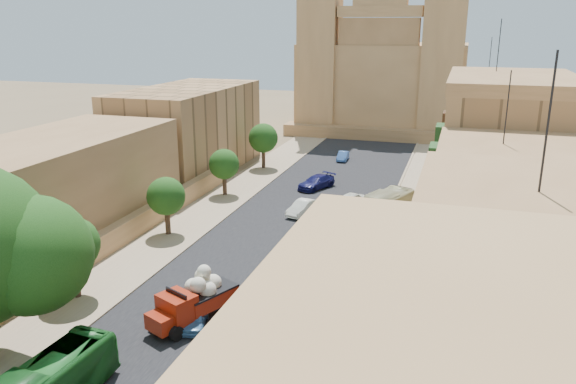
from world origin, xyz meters
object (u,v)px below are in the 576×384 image
Objects in this scene: red_truck at (194,298)px; car_blue_a at (195,318)px; street_tree_b at (166,196)px; car_dkblue at (316,182)px; car_blue_b at (343,156)px; street_tree_a at (72,245)px; bus_cream_east at (376,212)px; street_tree_d at (263,138)px; pedestrian_a at (373,356)px; street_tree_c at (224,164)px; car_cream at (304,244)px; car_white_a at (303,208)px; pedestrian_c at (398,287)px; bus_red_east at (301,302)px; olive_pickup at (355,261)px; car_white_b at (353,199)px; church at (383,72)px.

car_blue_a is (0.31, -0.58, -0.92)m from red_truck.
street_tree_b is 1.02× the size of car_dkblue.
red_truck reaches higher than car_blue_b.
car_blue_b is (8.57, 42.75, -3.05)m from street_tree_a.
car_dkblue is at bearing 63.31° from street_tree_b.
bus_cream_east reaches higher than car_blue_b.
red_truck is at bearing -65.22° from car_dkblue.
street_tree_d is 38.34m from car_blue_a.
street_tree_d is 43.41m from pedestrian_a.
street_tree_c reaches higher than car_cream.
bus_cream_east reaches higher than car_white_a.
street_tree_b reaches higher than pedestrian_a.
street_tree_a is 3.19× the size of pedestrian_c.
car_white_a reaches higher than car_blue_a.
car_blue_a is at bearing -76.38° from street_tree_d.
street_tree_c is (-0.00, 24.00, -0.40)m from street_tree_a.
olive_pickup is at bearing -124.78° from bus_red_east.
pedestrian_c is at bearing -17.39° from street_tree_b.
car_white_a is at bearing -90.48° from car_blue_b.
car_cream is at bearing -109.51° from pedestrian_c.
car_white_b is (-3.08, 5.47, -0.74)m from bus_cream_east.
car_cream is at bearing -53.94° from car_dkblue.
street_tree_a is 25.09m from bus_cream_east.
pedestrian_c is (11.37, -36.99, 0.27)m from car_blue_b.
church reaches higher than car_cream.
street_tree_d reaches higher than bus_red_east.
bus_cream_east is at bearing -46.24° from street_tree_d.
car_dkblue is at bearing 90.28° from red_truck.
olive_pickup is 1.05× the size of car_white_a.
pedestrian_a is 8.37m from pedestrian_c.
street_tree_b is (0.00, 12.00, -0.32)m from street_tree_a.
car_white_a is 1.02× the size of car_white_b.
red_truck reaches higher than car_dkblue.
bus_cream_east is at bearing 2.85° from car_white_a.
street_tree_c is 12.01m from street_tree_d.
street_tree_b is at bearing -108.42° from car_blue_b.
car_blue_a is 12.93m from pedestrian_c.
street_tree_d is at bearing -58.36° from car_cream.
street_tree_a is 9.58m from car_blue_a.
car_dkblue reaches higher than car_white_a.
street_tree_d is at bearing 121.70° from olive_pickup.
car_white_a is 2.12× the size of pedestrian_a.
street_tree_d is 18.10m from car_white_b.
pedestrian_c is at bearing 29.32° from red_truck.
car_white_a is at bearing 71.52° from car_blue_a.
red_truck is (8.69, -0.56, -2.16)m from street_tree_a.
olive_pickup is at bearing 159.95° from car_cream.
red_truck is 1.47× the size of car_white_a.
street_tree_d is 1.07× the size of car_cream.
street_tree_c is at bearing -70.27° from pedestrian_a.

